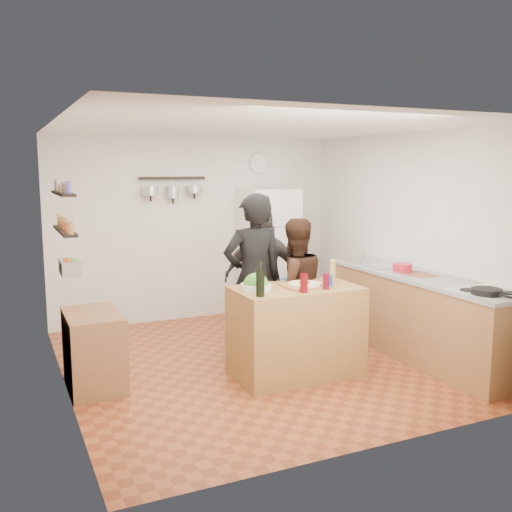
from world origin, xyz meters
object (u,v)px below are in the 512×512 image
wine_bottle (260,283)px  person_center (294,289)px  skillet (487,292)px  wall_clock (259,163)px  person_back (265,278)px  red_bowl (402,268)px  side_table (94,350)px  salad_bowl (256,287)px  salt_canister (329,281)px  pepper_mill (332,273)px  fridge (269,253)px  person_left (253,279)px  prep_island (296,331)px  counter_run (419,317)px

wine_bottle → person_center: (0.72, 0.68, -0.26)m
skillet → wall_clock: (-0.65, 3.65, 1.20)m
person_back → red_bowl: person_back is taller
wall_clock → side_table: bearing=-142.5°
salad_bowl → person_center: (0.64, 0.41, -0.16)m
person_center → side_table: (-2.13, 0.05, -0.41)m
salad_bowl → side_table: salad_bowl is taller
salt_canister → skillet: 1.48m
pepper_mill → fridge: (0.33, 2.20, -0.11)m
skillet → salt_canister: bearing=140.1°
red_bowl → person_left: bearing=169.4°
person_left → wall_clock: size_ratio=6.10×
pepper_mill → fridge: fridge is taller
salt_canister → wall_clock: 2.99m
prep_island → fridge: bearing=70.8°
red_bowl → wine_bottle: bearing=-167.7°
pepper_mill → salt_canister: (-0.15, -0.17, -0.04)m
pepper_mill → person_center: bearing=119.0°
pepper_mill → side_table: bearing=168.8°
person_left → side_table: size_ratio=2.29×
salad_bowl → fridge: fridge is taller
wall_clock → person_left: bearing=-116.3°
pepper_mill → salt_canister: bearing=-131.4°
wall_clock → side_table: 3.83m
prep_island → wall_clock: bearing=73.1°
fridge → person_back: bearing=-117.7°
person_center → wall_clock: bearing=-102.7°
wine_bottle → salad_bowl: bearing=73.5°
prep_island → fridge: size_ratio=0.69×
salad_bowl → salt_canister: (0.72, -0.17, 0.03)m
red_bowl → salt_canister: bearing=-164.3°
person_back → fridge: fridge is taller
prep_island → person_back: person_back is taller
salt_canister → person_left: person_left is taller
person_back → wall_clock: 2.16m
person_left → side_table: bearing=2.7°
wall_clock → fridge: bearing=-90.0°
pepper_mill → wine_bottle: bearing=-164.1°
counter_run → wall_clock: bearing=105.9°
wine_bottle → red_bowl: 2.03m
wine_bottle → side_table: 1.72m
skillet → red_bowl: 1.28m
counter_run → wall_clock: (-0.75, 2.63, 1.70)m
wine_bottle → fridge: (1.28, 2.47, -0.13)m
wine_bottle → side_table: bearing=152.4°
prep_island → skillet: size_ratio=4.44×
salad_bowl → wall_clock: wall_clock is taller
salt_canister → wall_clock: size_ratio=0.41×
counter_run → person_back: bearing=143.0°
salad_bowl → wine_bottle: wine_bottle is taller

